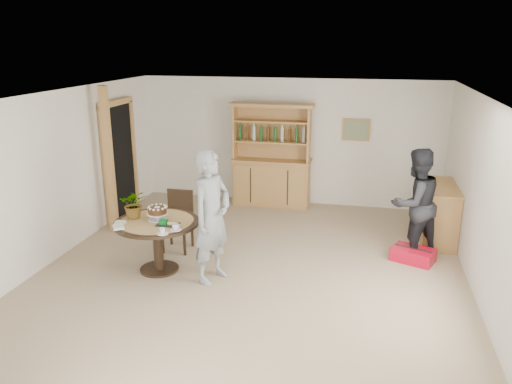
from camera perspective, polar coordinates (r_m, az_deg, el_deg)
The scene contains 17 objects.
ground at distance 7.16m, azimuth -0.82°, elevation -9.58°, with size 7.00×7.00×0.00m, color tan.
room_shell at distance 6.57m, azimuth -0.84°, elevation 4.14°, with size 6.04×7.04×2.52m.
doorway at distance 9.58m, azimuth -15.35°, elevation 3.75°, with size 0.13×1.10×2.18m.
pine_post at distance 8.75m, azimuth -16.46°, elevation 3.40°, with size 0.12×0.12×2.50m, color #B6844C.
hutch at distance 9.96m, azimuth 1.80°, elevation 2.37°, with size 1.62×0.54×2.04m.
sideboard at distance 8.76m, azimuth 20.12°, elevation -2.24°, with size 0.54×1.26×0.94m.
dining_table at distance 7.23m, azimuth -11.23°, elevation -4.40°, with size 1.20×1.20×0.76m.
dining_chair at distance 7.97m, azimuth -8.84°, elevation -2.76°, with size 0.42×0.42×0.95m.
birthday_cake at distance 7.18m, azimuth -11.20°, elevation -2.19°, with size 0.30×0.30×0.20m.
flower_vase at distance 7.30m, azimuth -13.76°, elevation -1.32°, with size 0.38×0.33×0.42m, color #3F7233.
gift_tray at distance 6.98m, azimuth -10.10°, elevation -3.54°, with size 0.30×0.20×0.08m.
coffee_cup_a at distance 6.78m, azimuth -9.15°, elevation -4.01°, with size 0.15×0.15×0.09m.
coffee_cup_b at distance 6.67m, azimuth -10.64°, elevation -4.46°, with size 0.15×0.15×0.08m.
napkins at distance 7.08m, azimuth -15.36°, elevation -3.68°, with size 0.24×0.33×0.03m.
teen_boy at distance 6.75m, azimuth -5.08°, elevation -2.87°, with size 0.67×0.44×1.83m, color gray.
adult_person at distance 7.86m, azimuth 17.70°, elevation -1.27°, with size 0.82×0.64×1.70m, color black.
red_suitcase at distance 7.94m, azimuth 17.52°, elevation -6.85°, with size 0.71×0.60×0.21m.
Camera 1 is at (1.49, -6.23, 3.20)m, focal length 35.00 mm.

